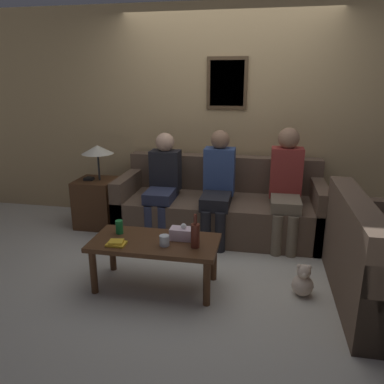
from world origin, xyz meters
name	(u,v)px	position (x,y,z in m)	size (l,w,h in m)	color
ground_plane	(213,251)	(0.00, 0.00, 0.00)	(16.00, 16.00, 0.00)	beige
wall_back	(226,117)	(0.00, 1.04, 1.30)	(9.00, 0.08, 2.60)	tan
couch_main	(220,208)	(0.00, 0.55, 0.30)	(2.32, 0.93, 0.86)	brown
coffee_table	(155,247)	(-0.40, -0.78, 0.37)	(1.09, 0.53, 0.43)	#4C2D19
side_table_with_lamp	(97,197)	(-1.50, 0.46, 0.36)	(0.47, 0.46, 1.01)	#4C2D19
wine_bottle	(195,235)	(-0.04, -0.84, 0.54)	(0.07, 0.07, 0.29)	#562319
drinking_glass	(164,240)	(-0.30, -0.86, 0.48)	(0.08, 0.08, 0.09)	silver
book_stack	(116,243)	(-0.69, -0.92, 0.45)	(0.16, 0.12, 0.04)	gold
soda_can	(119,227)	(-0.75, -0.69, 0.50)	(0.07, 0.07, 0.12)	#197A38
tissue_box	(184,233)	(-0.17, -0.70, 0.49)	(0.23, 0.12, 0.15)	silver
person_left	(163,181)	(-0.64, 0.40, 0.64)	(0.34, 0.62, 1.17)	#2D334C
person_middle	(218,182)	(-0.01, 0.38, 0.65)	(0.34, 0.66, 1.21)	black
person_right	(286,183)	(0.72, 0.40, 0.68)	(0.34, 0.65, 1.26)	#756651
teddy_bear	(303,282)	(0.85, -0.69, 0.12)	(0.18, 0.18, 0.28)	beige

